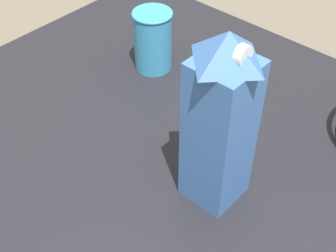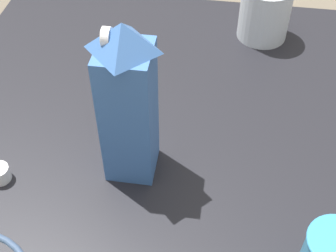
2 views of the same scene
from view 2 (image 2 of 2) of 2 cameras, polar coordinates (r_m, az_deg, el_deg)
The scene contains 4 objects.
ground_plane at distance 0.90m, azimuth 2.73°, elevation -4.97°, with size 6.00×6.00×0.00m, color #665B4C.
countertop at distance 0.89m, azimuth 2.78°, elevation -4.03°, with size 1.06×1.06×0.05m.
milk_carton at distance 0.74m, azimuth -4.89°, elevation 2.70°, with size 0.08×0.08×0.30m.
yogurt_tub at distance 1.13m, azimuth 11.76°, elevation 13.74°, with size 0.12×0.16×0.24m.
Camera 2 is at (0.57, 0.04, 0.70)m, focal length 50.00 mm.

